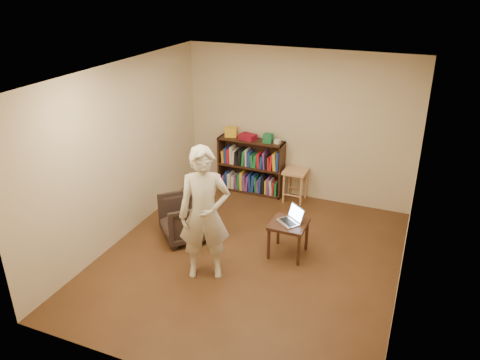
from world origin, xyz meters
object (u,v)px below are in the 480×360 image
at_px(bookshelf, 251,169).
at_px(stool, 295,176).
at_px(side_table, 289,228).
at_px(laptop, 291,218).
at_px(person, 204,214).
at_px(armchair, 186,218).

distance_m(bookshelf, stool, 0.85).
bearing_deg(side_table, stool, 103.15).
bearing_deg(stool, bookshelf, 175.67).
relative_size(laptop, person, 0.23).
distance_m(bookshelf, laptop, 2.14).
relative_size(bookshelf, person, 0.66).
xyz_separation_m(stool, armchair, (-1.16, -1.84, -0.13)).
xyz_separation_m(side_table, laptop, (0.02, 0.04, 0.14)).
relative_size(bookshelf, laptop, 2.89).
height_order(armchair, person, person).
height_order(stool, laptop, laptop).
bearing_deg(armchair, person, -0.96).
bearing_deg(armchair, side_table, 50.69).
relative_size(armchair, side_table, 1.42).
relative_size(armchair, laptop, 1.74).
height_order(bookshelf, person, person).
bearing_deg(stool, person, -100.29).
distance_m(stool, person, 2.65).
height_order(armchair, side_table, armchair).
height_order(laptop, person, person).
bearing_deg(laptop, bookshelf, 164.93).
xyz_separation_m(bookshelf, armchair, (-0.32, -1.90, -0.11)).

